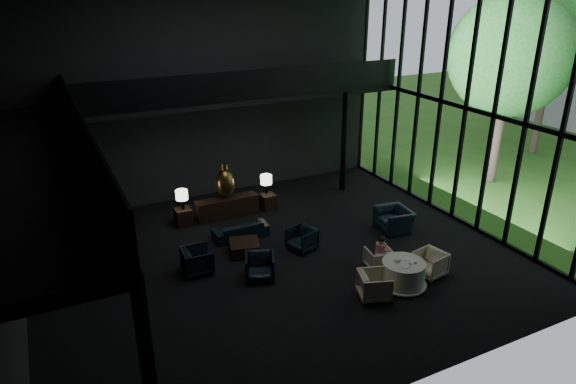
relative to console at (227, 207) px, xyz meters
name	(u,v)px	position (x,y,z in m)	size (l,w,h in m)	color
floor	(279,259)	(0.32, -3.64, -0.36)	(14.00, 12.00, 0.02)	black
wall_back	(209,94)	(0.32, 2.36, 3.64)	(14.00, 0.04, 8.00)	black
wall_front	(421,215)	(0.32, -9.64, 3.64)	(14.00, 0.04, 8.00)	black
curtain_wall	(466,108)	(7.27, -3.64, 3.64)	(0.20, 12.00, 8.00)	black
mezzanine_left	(41,165)	(-5.68, -3.64, 3.64)	(2.00, 12.00, 0.25)	black
mezzanine_back	(244,96)	(1.32, 1.36, 3.64)	(12.00, 2.00, 0.25)	black
railing_left	(84,134)	(-4.68, -3.64, 4.24)	(0.06, 12.00, 1.00)	black
railing_back	(254,84)	(1.32, 0.36, 4.24)	(12.00, 0.06, 1.00)	black
column_sw	(150,380)	(-4.68, -9.34, 1.64)	(0.24, 0.24, 4.00)	black
column_nw	(76,167)	(-4.68, 2.06, 1.64)	(0.24, 0.24, 4.00)	black
column_ne	(344,142)	(5.12, 0.36, 1.64)	(0.24, 0.24, 4.00)	black
tree_near	(510,55)	(11.32, -1.64, 4.87)	(4.80, 4.80, 7.65)	#382D23
tree_far	(556,27)	(16.32, 0.36, 5.63)	(5.60, 5.60, 8.80)	#382D23
console	(227,207)	(0.00, 0.00, 0.00)	(2.26, 0.51, 0.72)	black
bronze_urn	(225,183)	(0.00, 0.09, 0.91)	(0.69, 0.69, 1.28)	#A77030
side_table_left	(183,217)	(-1.60, 0.05, -0.06)	(0.54, 0.54, 0.59)	black
table_lamp_left	(182,196)	(-1.60, 0.04, 0.74)	(0.42, 0.42, 0.70)	black
side_table_right	(268,202)	(1.60, -0.05, -0.07)	(0.53, 0.53, 0.58)	black
table_lamp_right	(266,180)	(1.60, 0.10, 0.73)	(0.43, 0.43, 0.72)	black
sofa	(241,228)	(-0.17, -1.74, -0.04)	(1.64, 0.48, 0.64)	black
lounge_armchair_west	(197,258)	(-2.11, -3.26, 0.10)	(0.90, 0.84, 0.93)	black
lounge_armchair_east	(302,238)	(1.26, -3.38, 0.05)	(0.80, 0.75, 0.82)	black
lounge_armchair_south	(260,265)	(-0.63, -4.38, 0.08)	(0.86, 0.80, 0.88)	black
window_armchair	(394,215)	(4.71, -3.56, 0.19)	(1.26, 0.82, 1.10)	black
coffee_table	(245,248)	(-0.47, -2.82, -0.16)	(0.90, 0.90, 0.40)	black
dining_table	(403,275)	(2.78, -6.51, -0.03)	(1.36, 1.36, 0.75)	white
dining_chair_north	(379,258)	(2.74, -5.43, -0.03)	(0.64, 0.60, 0.66)	beige
dining_chair_east	(430,262)	(3.84, -6.39, 0.06)	(0.82, 0.77, 0.85)	beige
dining_chair_west	(374,283)	(1.73, -6.62, 0.08)	(0.85, 0.79, 0.87)	#BCB08C
child	(381,247)	(2.70, -5.54, 0.42)	(0.31, 0.31, 0.66)	#CC8896
plate_a	(406,266)	(2.67, -6.70, 0.40)	(0.22, 0.22, 0.01)	white
plate_b	(405,258)	(2.94, -6.36, 0.40)	(0.23, 0.23, 0.02)	white
saucer	(414,262)	(3.04, -6.61, 0.40)	(0.14, 0.14, 0.01)	white
coffee_cup	(415,262)	(3.02, -6.68, 0.43)	(0.08, 0.08, 0.06)	white
cereal_bowl	(398,260)	(2.65, -6.38, 0.43)	(0.17, 0.17, 0.09)	white
cream_pot	(410,263)	(2.84, -6.68, 0.43)	(0.06, 0.06, 0.07)	#99999E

